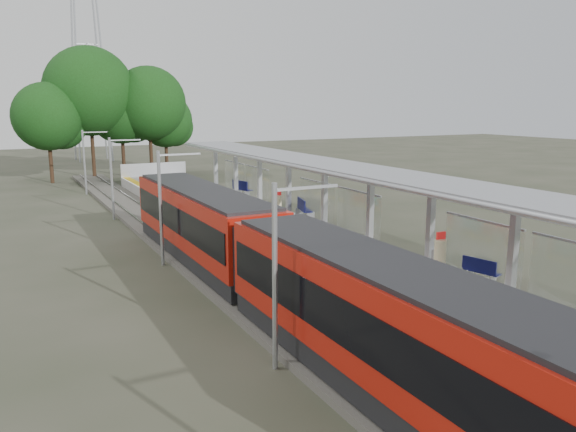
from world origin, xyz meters
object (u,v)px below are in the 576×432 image
at_px(bench_mid, 303,208).
at_px(info_pillar_far, 278,207).
at_px(train, 266,256).
at_px(bench_far, 242,188).
at_px(info_pillar_near, 440,261).
at_px(litter_bin, 434,259).
at_px(bench_near, 481,270).

bearing_deg(bench_mid, info_pillar_far, 179.36).
distance_m(train, bench_far, 20.16).
bearing_deg(bench_far, info_pillar_near, -107.86).
relative_size(info_pillar_near, info_pillar_far, 1.18).
relative_size(bench_far, litter_bin, 2.02).
bearing_deg(info_pillar_near, info_pillar_far, 94.28).
xyz_separation_m(bench_near, info_pillar_near, (-1.38, 0.69, 0.35)).
bearing_deg(litter_bin, bench_near, -79.03).
bearing_deg(info_pillar_near, bench_near, -22.39).
xyz_separation_m(bench_far, info_pillar_near, (-1.31, -21.71, 0.23)).
distance_m(bench_mid, litter_bin, 11.37).
height_order(bench_far, info_pillar_near, info_pillar_near).
bearing_deg(bench_mid, bench_far, 105.54).
distance_m(bench_mid, info_pillar_near, 12.82).
height_order(bench_far, litter_bin, bench_far).
height_order(bench_near, info_pillar_near, info_pillar_near).
bearing_deg(info_pillar_far, bench_mid, -0.69).
distance_m(info_pillar_near, info_pillar_far, 13.15).
height_order(train, litter_bin, train).
xyz_separation_m(info_pillar_far, litter_bin, (1.01, -11.76, -0.27)).
xyz_separation_m(bench_mid, info_pillar_far, (-1.40, 0.40, 0.09)).
distance_m(info_pillar_near, litter_bin, 1.74).
relative_size(bench_near, info_pillar_far, 0.87).
height_order(train, info_pillar_far, train).
relative_size(bench_near, bench_far, 0.80).
bearing_deg(train, bench_mid, 54.42).
xyz_separation_m(bench_near, bench_far, (-0.06, 22.40, 0.12)).
relative_size(train, bench_far, 15.63).
bearing_deg(bench_mid, train, -110.38).
relative_size(train, info_pillar_far, 16.93).
bearing_deg(train, bench_far, 69.55).
bearing_deg(train, litter_bin, -12.12).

